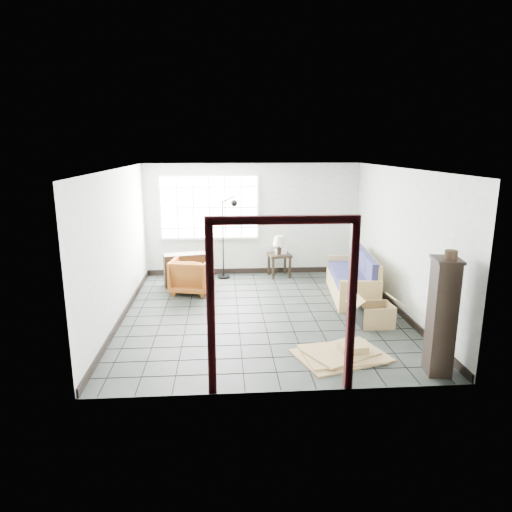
{
  "coord_description": "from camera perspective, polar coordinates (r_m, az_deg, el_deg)",
  "views": [
    {
      "loc": [
        -0.68,
        -7.83,
        2.97
      ],
      "look_at": [
        -0.1,
        0.3,
        1.01
      ],
      "focal_mm": 32.0,
      "sensor_mm": 36.0,
      "label": 1
    }
  ],
  "objects": [
    {
      "name": "cardboard_pile",
      "position": [
        6.87,
        10.78,
        -11.86
      ],
      "size": [
        1.48,
        1.25,
        0.18
      ],
      "rotation": [
        0.0,
        0.0,
        0.27
      ],
      "color": "#A98351",
      "rests_on": "ground"
    },
    {
      "name": "futon_sofa",
      "position": [
        9.45,
        12.22,
        -3.03
      ],
      "size": [
        0.98,
        2.1,
        0.9
      ],
      "rotation": [
        0.0,
        0.0,
        -0.11
      ],
      "color": "tan",
      "rests_on": "ground"
    },
    {
      "name": "tall_shelf",
      "position": [
        6.49,
        22.19,
        -6.95
      ],
      "size": [
        0.4,
        0.48,
        1.59
      ],
      "rotation": [
        0.0,
        0.0,
        -0.17
      ],
      "color": "black",
      "rests_on": "ground"
    },
    {
      "name": "pot",
      "position": [
        6.2,
        23.2,
        0.11
      ],
      "size": [
        0.18,
        0.18,
        0.12
      ],
      "rotation": [
        0.0,
        0.0,
        0.18
      ],
      "color": "black",
      "rests_on": "tall_shelf"
    },
    {
      "name": "open_box",
      "position": [
        8.05,
        14.65,
        -7.13
      ],
      "size": [
        0.92,
        0.48,
        0.52
      ],
      "rotation": [
        0.0,
        0.0,
        0.03
      ],
      "color": "#A98351",
      "rests_on": "ground"
    },
    {
      "name": "table_lamp",
      "position": [
        10.46,
        2.9,
        1.82
      ],
      "size": [
        0.31,
        0.31,
        0.43
      ],
      "rotation": [
        0.0,
        0.0,
        0.11
      ],
      "color": "black",
      "rests_on": "side_table"
    },
    {
      "name": "room_shell",
      "position": [
        7.99,
        0.82,
        4.25
      ],
      "size": [
        5.02,
        5.52,
        2.61
      ],
      "color": "#A9ACA5",
      "rests_on": "ground"
    },
    {
      "name": "floor_lamp",
      "position": [
        10.35,
        -3.46,
        2.64
      ],
      "size": [
        0.5,
        0.38,
        1.91
      ],
      "rotation": [
        0.0,
        0.0,
        -0.09
      ],
      "color": "black",
      "rests_on": "ground"
    },
    {
      "name": "ground",
      "position": [
        8.4,
        0.8,
        -7.16
      ],
      "size": [
        5.5,
        5.5,
        0.0
      ],
      "primitive_type": "plane",
      "color": "black",
      "rests_on": "ground"
    },
    {
      "name": "doorway_trim",
      "position": [
        5.41,
        3.3,
        -3.54
      ],
      "size": [
        1.8,
        0.08,
        2.2
      ],
      "color": "#330B0F",
      "rests_on": "ground"
    },
    {
      "name": "window_panel",
      "position": [
        10.62,
        -5.84,
        6.06
      ],
      "size": [
        2.32,
        0.08,
        1.52
      ],
      "color": "silver",
      "rests_on": "ground"
    },
    {
      "name": "console_shelf",
      "position": [
        10.08,
        -8.83,
        -1.66
      ],
      "size": [
        0.97,
        0.54,
        0.71
      ],
      "rotation": [
        0.0,
        0.0,
        0.22
      ],
      "color": "black",
      "rests_on": "ground"
    },
    {
      "name": "armchair",
      "position": [
        9.55,
        -8.06,
        -2.19
      ],
      "size": [
        0.92,
        0.88,
        0.8
      ],
      "primitive_type": "imported",
      "rotation": [
        0.0,
        0.0,
        2.93
      ],
      "color": "#8F4114",
      "rests_on": "ground"
    },
    {
      "name": "projector",
      "position": [
        10.59,
        3.09,
        0.54
      ],
      "size": [
        0.27,
        0.21,
        0.09
      ],
      "rotation": [
        0.0,
        0.0,
        0.06
      ],
      "color": "silver",
      "rests_on": "side_table"
    },
    {
      "name": "side_table",
      "position": [
        10.61,
        2.93,
        -0.22
      ],
      "size": [
        0.56,
        0.56,
        0.55
      ],
      "rotation": [
        0.0,
        0.0,
        0.15
      ],
      "color": "black",
      "rests_on": "ground"
    }
  ]
}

